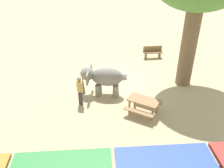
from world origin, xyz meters
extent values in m
plane|color=tan|center=(0.00, 0.00, 0.00)|extent=(60.00, 60.00, 0.00)
cylinder|color=gray|center=(1.01, 1.63, 0.35)|extent=(0.30, 0.30, 0.70)
cylinder|color=gray|center=(0.94, 1.15, 0.35)|extent=(0.30, 0.30, 0.70)
cylinder|color=gray|center=(0.07, 1.78, 0.35)|extent=(0.30, 0.30, 0.70)
cylinder|color=gray|center=(-0.01, 1.30, 0.35)|extent=(0.30, 0.30, 0.70)
ellipsoid|color=gray|center=(0.50, 1.47, 1.12)|extent=(1.86, 1.15, 1.05)
sphere|color=gray|center=(1.57, 1.30, 1.25)|extent=(0.74, 0.74, 0.74)
cone|color=gray|center=(1.84, 1.25, 0.59)|extent=(0.23, 0.23, 1.17)
cube|color=gray|center=(1.53, 1.80, 1.25)|extent=(0.19, 0.61, 0.56)
cube|color=gray|center=(1.38, 0.83, 1.25)|extent=(0.19, 0.61, 0.56)
cylinder|color=#3F3833|center=(1.98, 2.26, 0.41)|extent=(0.14, 0.14, 0.82)
cylinder|color=#3F3833|center=(1.89, 2.41, 0.41)|extent=(0.14, 0.14, 0.82)
cylinder|color=tan|center=(1.94, 2.34, 1.11)|extent=(0.32, 0.32, 0.58)
sphere|color=tan|center=(1.94, 2.34, 1.51)|extent=(0.22, 0.22, 0.22)
cylinder|color=tan|center=(2.05, 2.16, 1.12)|extent=(0.09, 0.09, 0.55)
cylinder|color=tan|center=(1.83, 2.52, 1.12)|extent=(0.09, 0.09, 0.55)
cylinder|color=brown|center=(-4.14, 0.54, 2.34)|extent=(0.87, 0.87, 4.69)
cube|color=brown|center=(-3.15, -3.29, 0.45)|extent=(1.42, 0.47, 0.06)
cube|color=brown|center=(-3.14, -3.46, 0.68)|extent=(1.40, 0.14, 0.40)
cube|color=brown|center=(-3.67, -3.32, 0.21)|extent=(0.10, 0.36, 0.42)
cube|color=brown|center=(-2.62, -3.27, 0.21)|extent=(0.10, 0.36, 0.42)
cube|color=#9E7A51|center=(-1.18, 3.31, 0.75)|extent=(1.69, 1.49, 0.06)
cylinder|color=#9E7A51|center=(-0.50, 3.25, 0.36)|extent=(0.10, 0.10, 0.72)
cylinder|color=#9E7A51|center=(-0.85, 2.72, 0.36)|extent=(0.10, 0.10, 0.72)
cylinder|color=#9E7A51|center=(-1.50, 3.91, 0.36)|extent=(0.10, 0.10, 0.72)
cylinder|color=#9E7A51|center=(-1.85, 3.37, 0.36)|extent=(0.10, 0.10, 0.72)
cube|color=#9E7A51|center=(-0.84, 3.83, 0.44)|extent=(1.39, 1.02, 0.05)
cube|color=#9E7A51|center=(-1.51, 2.79, 0.44)|extent=(1.39, 1.02, 0.05)
cylinder|color=gray|center=(-0.65, -0.32, 0.16)|extent=(0.36, 0.36, 0.32)
camera|label=1|loc=(1.04, 12.61, 7.14)|focal=37.66mm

